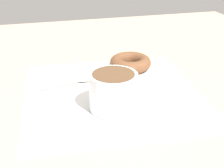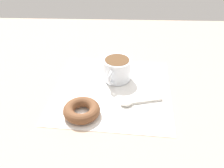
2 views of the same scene
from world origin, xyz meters
TOP-DOWN VIEW (x-y plane):
  - ground_plane at (0.00, 0.00)cm, footprint 120.00×120.00cm
  - napkin at (1.88, 2.29)cm, footprint 37.49×37.49cm
  - coffee_cup at (3.17, 8.13)cm, footprint 8.79×11.31cm
  - donut at (-5.76, -9.17)cm, footprint 9.87×9.87cm
  - spoon at (7.80, -4.44)cm, footprint 12.49×4.28cm

SIDE VIEW (x-z plane):
  - ground_plane at x=0.00cm, z-range -2.00..0.00cm
  - napkin at x=1.88cm, z-range 0.00..0.30cm
  - spoon at x=7.80cm, z-range 0.25..1.15cm
  - donut at x=-5.76cm, z-range 0.30..3.20cm
  - coffee_cup at x=3.17cm, z-range 0.44..7.42cm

